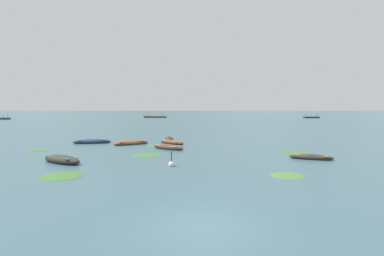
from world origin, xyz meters
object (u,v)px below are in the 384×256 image
at_px(rowboat_4, 92,142).
at_px(rowboat_6, 311,157).
at_px(rowboat_5, 169,138).
at_px(mooring_buoy, 172,165).
at_px(ferry_0, 311,117).
at_px(rowboat_3, 131,143).
at_px(ferry_2, 155,117).
at_px(rowboat_1, 171,142).
at_px(rowboat_0, 62,160).
at_px(rowboat_2, 168,147).

distance_m(rowboat_4, rowboat_6, 23.91).
bearing_deg(rowboat_5, mooring_buoy, -84.18).
height_order(ferry_0, mooring_buoy, ferry_0).
bearing_deg(rowboat_3, ferry_2, 96.50).
xyz_separation_m(rowboat_3, mooring_buoy, (5.62, -12.64, -0.07)).
bearing_deg(rowboat_1, rowboat_3, -168.94).
height_order(rowboat_0, rowboat_3, rowboat_0).
relative_size(rowboat_0, rowboat_6, 1.16).
height_order(rowboat_6, mooring_buoy, mooring_buoy).
bearing_deg(rowboat_0, rowboat_4, 99.90).
relative_size(rowboat_0, rowboat_4, 0.90).
xyz_separation_m(rowboat_4, mooring_buoy, (10.47, -13.70, -0.09)).
bearing_deg(mooring_buoy, ferry_0, 64.34).
distance_m(rowboat_4, ferry_2, 109.68).
xyz_separation_m(rowboat_0, rowboat_2, (7.23, 7.63, -0.03)).
bearing_deg(ferry_2, mooring_buoy, -81.59).
height_order(rowboat_4, ferry_2, ferry_2).
bearing_deg(rowboat_6, ferry_0, 68.37).
height_order(rowboat_2, rowboat_5, rowboat_2).
bearing_deg(mooring_buoy, rowboat_4, 127.38).
xyz_separation_m(rowboat_4, ferry_0, (66.25, 102.42, 0.25)).
xyz_separation_m(rowboat_3, rowboat_6, (16.55, -9.62, -0.03)).
relative_size(rowboat_5, rowboat_6, 0.90).
bearing_deg(rowboat_3, rowboat_5, 55.88).
xyz_separation_m(rowboat_0, mooring_buoy, (8.30, -1.26, -0.11)).
bearing_deg(ferry_0, rowboat_5, -120.48).
height_order(rowboat_5, ferry_0, ferry_0).
relative_size(rowboat_2, rowboat_6, 1.08).
bearing_deg(rowboat_4, ferry_0, 57.10).
bearing_deg(ferry_2, rowboat_3, -83.50).
bearing_deg(rowboat_5, ferry_2, 98.86).
distance_m(rowboat_3, ferry_0, 120.33).
xyz_separation_m(ferry_0, ferry_2, (-73.99, 6.98, -0.00)).
height_order(rowboat_1, ferry_0, ferry_0).
bearing_deg(rowboat_2, rowboat_4, 152.93).
distance_m(rowboat_3, mooring_buoy, 13.83).
xyz_separation_m(rowboat_1, rowboat_4, (-9.36, 0.18, 0.01)).
bearing_deg(rowboat_0, rowboat_5, 69.17).
xyz_separation_m(rowboat_3, rowboat_5, (3.77, 5.56, -0.02)).
bearing_deg(ferry_2, rowboat_6, -76.36).
bearing_deg(rowboat_6, mooring_buoy, -164.54).
xyz_separation_m(rowboat_5, rowboat_6, (12.78, -15.18, -0.01)).
height_order(rowboat_2, ferry_2, ferry_2).
bearing_deg(rowboat_5, rowboat_4, -152.43).
relative_size(rowboat_3, mooring_buoy, 3.48).
bearing_deg(rowboat_0, ferry_0, 60.84).
bearing_deg(rowboat_3, rowboat_6, -30.17).
relative_size(rowboat_4, ferry_2, 0.40).
relative_size(rowboat_0, rowboat_1, 1.05).
height_order(rowboat_3, rowboat_5, rowboat_3).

